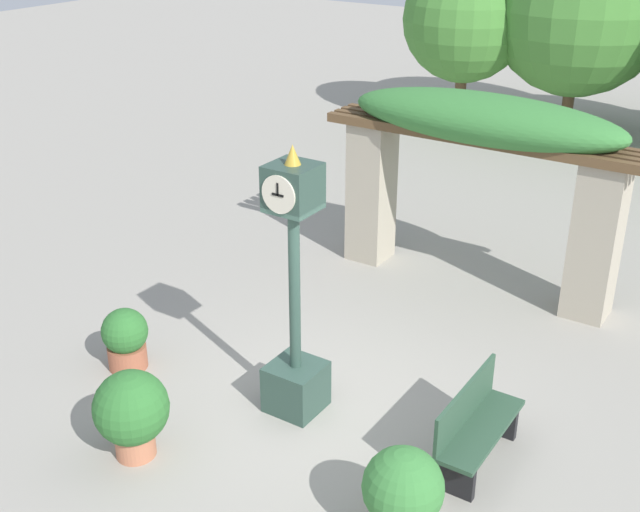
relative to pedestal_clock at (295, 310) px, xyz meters
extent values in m
plane|color=gray|center=(0.39, 0.09, -1.27)|extent=(60.00, 60.00, 0.00)
cube|color=#2D473D|center=(0.00, 0.00, -0.99)|extent=(0.58, 0.58, 0.57)
cylinder|color=#2D473D|center=(0.00, 0.00, 0.22)|extent=(0.13, 0.13, 1.84)
cylinder|color=gold|center=(0.00, 0.00, 1.16)|extent=(0.20, 0.20, 0.04)
cube|color=#2D473D|center=(0.00, 0.00, 1.42)|extent=(0.49, 0.49, 0.49)
cylinder|color=beige|center=(0.00, -0.25, 1.42)|extent=(0.40, 0.02, 0.40)
cylinder|color=beige|center=(0.00, 0.25, 1.42)|extent=(0.40, 0.02, 0.40)
cube|color=black|center=(0.00, -0.27, 1.42)|extent=(0.14, 0.01, 0.02)
cube|color=black|center=(0.00, -0.27, 1.48)|extent=(0.02, 0.01, 0.13)
cone|color=gold|center=(0.00, 0.00, 1.77)|extent=(0.17, 0.17, 0.21)
cube|color=#A89E89|center=(-1.35, 4.04, -0.16)|extent=(0.60, 0.60, 2.23)
cube|color=#A89E89|center=(2.13, 4.04, -0.16)|extent=(0.60, 0.60, 2.23)
cube|color=brown|center=(0.39, 3.74, 1.02)|extent=(4.68, 0.12, 0.13)
cube|color=brown|center=(0.39, 3.94, 1.02)|extent=(4.68, 0.12, 0.13)
cube|color=brown|center=(0.39, 4.14, 1.02)|extent=(4.68, 0.12, 0.13)
cube|color=brown|center=(0.39, 4.34, 1.02)|extent=(4.68, 0.12, 0.13)
ellipsoid|color=#387A38|center=(0.39, 4.04, 1.26)|extent=(3.98, 1.20, 0.70)
sphere|color=#387A38|center=(1.95, -1.11, -0.71)|extent=(0.75, 0.75, 0.75)
cylinder|color=#9E563D|center=(-2.24, -0.45, -1.12)|extent=(0.48, 0.48, 0.30)
sphere|color=#2D6B2D|center=(-2.24, -0.45, -0.76)|extent=(0.57, 0.57, 0.57)
cylinder|color=#B26B4C|center=(-0.94, -1.62, -1.12)|extent=(0.42, 0.42, 0.30)
sphere|color=#2D6B2D|center=(-0.94, -1.62, -0.68)|extent=(0.79, 0.79, 0.79)
cube|color=#2D4C38|center=(2.14, 0.24, -0.85)|extent=(0.42, 1.42, 0.05)
cube|color=#2D4C38|center=(1.95, 0.24, -0.60)|extent=(0.04, 1.42, 0.45)
cube|color=black|center=(2.14, -0.33, -1.07)|extent=(0.38, 0.08, 0.39)
cube|color=black|center=(2.14, 0.80, -1.07)|extent=(0.38, 0.08, 0.39)
cylinder|color=brown|center=(-3.55, 12.36, -0.54)|extent=(0.28, 0.28, 1.45)
sphere|color=#427F33|center=(-3.55, 12.36, 1.25)|extent=(3.04, 3.04, 3.04)
cylinder|color=brown|center=(-1.11, 13.34, -0.56)|extent=(0.28, 0.28, 1.41)
sphere|color=#427F33|center=(-1.11, 13.34, 1.59)|extent=(4.15, 4.15, 4.15)
camera|label=1|loc=(4.41, -6.25, 4.21)|focal=45.00mm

